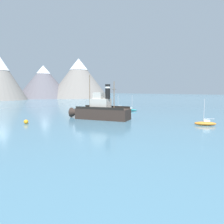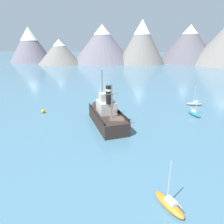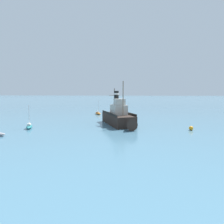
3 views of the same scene
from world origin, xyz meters
TOP-DOWN VIEW (x-y plane):
  - ground_plane at (0.00, 0.00)m, footprint 600.00×600.00m
  - old_tugboat at (-2.18, 3.13)m, footprint 8.63×14.60m
  - sailboat_teal at (16.19, 9.21)m, footprint 2.30×3.95m
  - sailboat_orange at (5.85, -16.91)m, footprint 2.91×3.82m
  - mooring_buoy at (-16.81, 8.33)m, footprint 0.84×0.84m

SIDE VIEW (x-z plane):
  - ground_plane at x=0.00m, z-range 0.00..0.00m
  - mooring_buoy at x=-16.81m, z-range 0.00..0.84m
  - sailboat_teal at x=16.19m, z-range -2.02..2.88m
  - sailboat_orange at x=5.85m, z-range -2.02..2.88m
  - old_tugboat at x=-2.18m, z-range -3.12..6.78m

